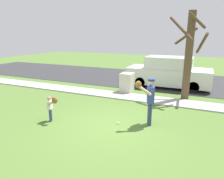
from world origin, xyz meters
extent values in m
plane|color=#4C6B2D|center=(0.00, 3.50, 0.00)|extent=(48.00, 48.00, 0.00)
cube|color=#A3A39E|center=(0.00, 3.60, 0.03)|extent=(36.00, 1.20, 0.06)
cube|color=#2D2D30|center=(0.00, 8.60, 0.01)|extent=(36.00, 6.80, 0.02)
cylinder|color=navy|center=(1.21, 0.59, 0.43)|extent=(0.14, 0.14, 0.86)
cylinder|color=navy|center=(1.15, 0.75, 0.43)|extent=(0.14, 0.14, 0.86)
cube|color=#33478C|center=(1.18, 0.67, 1.16)|extent=(0.35, 0.46, 0.61)
sphere|color=tan|center=(1.18, 0.67, 1.59)|extent=(0.23, 0.23, 0.23)
cylinder|color=navy|center=(1.18, 0.67, 1.68)|extent=(0.24, 0.24, 0.07)
cylinder|color=tan|center=(1.02, 0.34, 1.38)|extent=(0.53, 0.27, 0.41)
ellipsoid|color=brown|center=(0.83, 0.28, 1.56)|extent=(0.25, 0.20, 0.26)
cylinder|color=tan|center=(1.09, 0.91, 1.18)|extent=(0.10, 0.10, 0.57)
cylinder|color=navy|center=(-2.35, -0.50, 0.24)|extent=(0.08, 0.08, 0.49)
cylinder|color=navy|center=(-2.32, -0.59, 0.24)|extent=(0.08, 0.08, 0.49)
cube|color=silver|center=(-2.33, -0.55, 0.66)|extent=(0.20, 0.26, 0.35)
sphere|color=#A87A5B|center=(-2.33, -0.55, 0.91)|extent=(0.13, 0.13, 0.13)
cylinder|color=#A87A5B|center=(-2.38, -0.41, 0.67)|extent=(0.06, 0.06, 0.33)
cylinder|color=#A87A5B|center=(-2.14, -0.64, 0.79)|extent=(0.30, 0.15, 0.23)
ellipsoid|color=brown|center=(-2.04, -0.60, 0.89)|extent=(0.25, 0.20, 0.26)
sphere|color=white|center=(0.12, 0.25, 0.04)|extent=(0.07, 0.07, 0.07)
cube|color=beige|center=(-1.07, 4.48, 0.56)|extent=(0.66, 0.74, 1.11)
cylinder|color=brown|center=(2.09, 4.49, 2.15)|extent=(0.37, 0.37, 4.30)
cylinder|color=brown|center=(2.62, 4.66, 2.79)|extent=(0.53, 1.36, 1.02)
cylinder|color=brown|center=(1.86, 4.88, 3.14)|extent=(1.05, 0.69, 0.85)
cylinder|color=brown|center=(1.67, 4.01, 3.48)|extent=(1.26, 1.11, 1.14)
cylinder|color=brown|center=(2.33, 4.19, 3.82)|extent=(0.83, 0.72, 0.74)
cube|color=silver|center=(0.86, 6.75, 0.70)|extent=(5.00, 1.95, 1.00)
cube|color=silver|center=(0.86, 6.75, 1.55)|extent=(2.75, 1.79, 0.70)
cylinder|color=black|center=(2.41, 7.61, 0.34)|extent=(0.64, 0.22, 0.64)
cylinder|color=black|center=(2.41, 5.88, 0.34)|extent=(0.64, 0.22, 0.64)
cylinder|color=black|center=(-0.69, 7.61, 0.34)|extent=(0.64, 0.22, 0.64)
cylinder|color=black|center=(-0.69, 5.88, 0.34)|extent=(0.64, 0.22, 0.64)
camera|label=1|loc=(2.74, -6.23, 3.18)|focal=32.84mm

